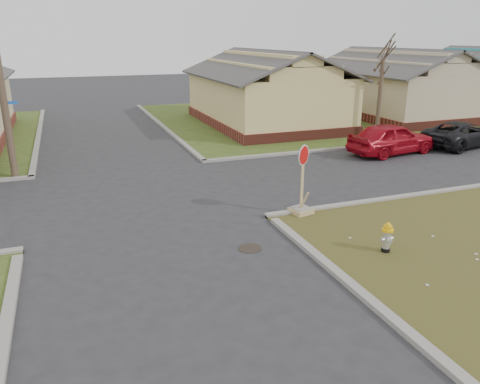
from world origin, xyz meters
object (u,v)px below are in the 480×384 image
object	(u,v)px
stop_sign	(301,199)
dark_pickup	(462,134)
fire_hydrant	(387,236)
red_sedan	(391,138)

from	to	relation	value
stop_sign	dark_pickup	size ratio (longest dim) A/B	0.49
fire_hydrant	dark_pickup	world-z (taller)	dark_pickup
fire_hydrant	stop_sign	bearing A→B (deg)	104.79
fire_hydrant	red_sedan	xyz separation A→B (m)	(7.07, 9.04, 0.26)
red_sedan	stop_sign	bearing A→B (deg)	118.87
stop_sign	dark_pickup	bearing A→B (deg)	12.47
fire_hydrant	red_sedan	bearing A→B (deg)	53.68
stop_sign	red_sedan	xyz separation A→B (m)	(7.84, 5.74, 0.23)
red_sedan	dark_pickup	xyz separation A→B (m)	(4.46, 0.07, -0.12)
stop_sign	red_sedan	bearing A→B (deg)	23.42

